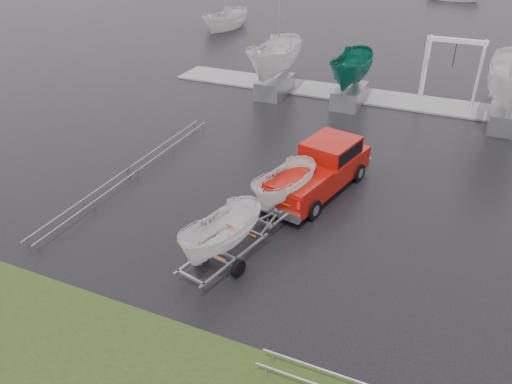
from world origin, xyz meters
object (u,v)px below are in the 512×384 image
(boat_hoist, at_px, (453,64))
(trailer_parked, at_px, (286,160))
(trailer_hitched, at_px, (221,205))
(pickup_truck, at_px, (321,167))

(boat_hoist, bearing_deg, trailer_parked, -107.06)
(trailer_hitched, distance_m, trailer_parked, 3.96)
(trailer_parked, xyz_separation_m, boat_hoist, (4.64, 15.10, 0.33))
(trailer_parked, bearing_deg, pickup_truck, 86.65)
(pickup_truck, bearing_deg, trailer_parked, -93.43)
(pickup_truck, distance_m, boat_hoist, 13.31)
(pickup_truck, relative_size, trailer_hitched, 1.48)
(trailer_hitched, xyz_separation_m, boat_hoist, (5.36, 19.00, 0.32))
(trailer_hitched, relative_size, boat_hoist, 1.05)
(trailer_hitched, bearing_deg, boat_hoist, 86.98)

